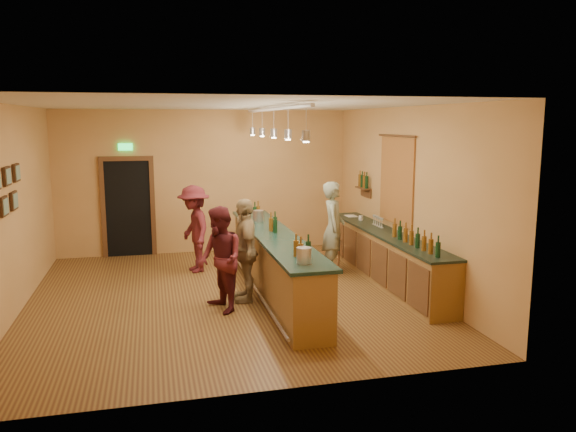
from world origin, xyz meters
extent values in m
plane|color=#542D18|center=(0.00, 0.00, 0.00)|extent=(7.00, 7.00, 0.00)
cube|color=silver|center=(0.00, 0.00, 3.20)|extent=(6.50, 7.00, 0.02)
cube|color=#B58044|center=(0.00, 3.50, 1.60)|extent=(6.50, 0.02, 3.20)
cube|color=#B58044|center=(0.00, -3.50, 1.60)|extent=(6.50, 0.02, 3.20)
cube|color=#B58044|center=(-3.25, 0.00, 1.60)|extent=(0.02, 7.00, 3.20)
cube|color=#B58044|center=(3.25, 0.00, 1.60)|extent=(0.02, 7.00, 3.20)
cube|color=black|center=(-1.70, 3.48, 1.05)|extent=(0.95, 0.06, 2.10)
cube|color=#4D3617|center=(-2.22, 3.46, 1.05)|extent=(0.10, 0.08, 2.10)
cube|color=#4D3617|center=(-1.18, 3.46, 1.05)|extent=(0.10, 0.08, 2.10)
cube|color=#4D3617|center=(-1.70, 3.46, 2.15)|extent=(1.15, 0.08, 0.10)
cube|color=#19E54C|center=(-1.70, 3.45, 2.40)|extent=(0.30, 0.04, 0.15)
cube|color=maroon|center=(3.23, 0.40, 1.85)|extent=(0.03, 1.40, 1.60)
cube|color=#4D3617|center=(3.16, 1.90, 1.55)|extent=(0.16, 0.55, 0.03)
cube|color=#4D3617|center=(3.23, 1.90, 1.45)|extent=(0.03, 0.55, 0.18)
cube|color=brown|center=(2.97, 0.20, 0.45)|extent=(0.55, 4.50, 0.90)
cube|color=black|center=(2.97, 0.20, 0.92)|extent=(0.60, 4.55, 0.04)
cylinder|color=silver|center=(2.97, 1.50, 0.99)|extent=(0.09, 0.09, 0.09)
cube|color=silver|center=(2.94, 2.00, 0.95)|extent=(0.22, 0.30, 0.01)
cube|color=brown|center=(0.82, 0.00, 0.50)|extent=(0.60, 5.00, 1.00)
cube|color=black|center=(0.82, 0.00, 1.02)|extent=(0.70, 5.10, 0.05)
cylinder|color=silver|center=(0.46, 0.00, 0.15)|extent=(0.05, 5.00, 0.05)
cylinder|color=silver|center=(0.77, -2.10, 1.16)|extent=(0.20, 0.20, 0.22)
cylinder|color=silver|center=(0.77, 1.20, 1.16)|extent=(0.20, 0.20, 0.22)
cube|color=silver|center=(0.82, 0.00, 3.14)|extent=(0.06, 4.60, 0.05)
cylinder|color=silver|center=(0.82, -2.00, 2.95)|extent=(0.01, 0.01, 0.35)
cylinder|color=#A5A5AD|center=(0.82, -2.00, 2.75)|extent=(0.11, 0.11, 0.14)
cylinder|color=#FFEABF|center=(0.82, -2.00, 2.67)|extent=(0.08, 0.08, 0.02)
cylinder|color=silver|center=(0.82, -1.00, 2.95)|extent=(0.01, 0.01, 0.35)
cylinder|color=#A5A5AD|center=(0.82, -1.00, 2.75)|extent=(0.11, 0.11, 0.14)
cylinder|color=#FFEABF|center=(0.82, -1.00, 2.67)|extent=(0.08, 0.08, 0.02)
cylinder|color=silver|center=(0.82, 0.00, 2.95)|extent=(0.01, 0.01, 0.35)
cylinder|color=#A5A5AD|center=(0.82, 0.00, 2.75)|extent=(0.11, 0.11, 0.14)
cylinder|color=#FFEABF|center=(0.82, 0.00, 2.67)|extent=(0.08, 0.08, 0.02)
cylinder|color=silver|center=(0.82, 1.00, 2.95)|extent=(0.01, 0.01, 0.35)
cylinder|color=#A5A5AD|center=(0.82, 1.00, 2.75)|extent=(0.11, 0.11, 0.14)
cylinder|color=#FFEABF|center=(0.82, 1.00, 2.67)|extent=(0.08, 0.08, 0.02)
cylinder|color=silver|center=(0.82, 2.00, 2.95)|extent=(0.01, 0.01, 0.35)
cylinder|color=#A5A5AD|center=(0.82, 2.00, 2.75)|extent=(0.11, 0.11, 0.14)
cylinder|color=#FFEABF|center=(0.82, 2.00, 2.67)|extent=(0.08, 0.08, 0.02)
imported|color=gray|center=(2.20, 0.97, 0.90)|extent=(0.62, 0.76, 1.81)
imported|color=#59191E|center=(-0.19, -0.74, 0.83)|extent=(0.83, 0.95, 1.66)
imported|color=#997A51|center=(0.27, -0.28, 0.85)|extent=(0.45, 1.02, 1.71)
imported|color=#59191E|center=(-0.40, 1.78, 0.86)|extent=(0.84, 1.21, 1.72)
cylinder|color=#9C6246|center=(2.31, 1.27, 0.62)|extent=(0.31, 0.31, 0.04)
cylinder|color=#9C6246|center=(2.43, 1.27, 0.30)|extent=(0.04, 0.04, 0.60)
cylinder|color=#9C6246|center=(2.25, 1.37, 0.30)|extent=(0.04, 0.04, 0.60)
cylinder|color=#9C6246|center=(2.25, 1.16, 0.30)|extent=(0.04, 0.04, 0.60)
camera|label=1|loc=(-1.17, -9.17, 2.93)|focal=35.00mm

